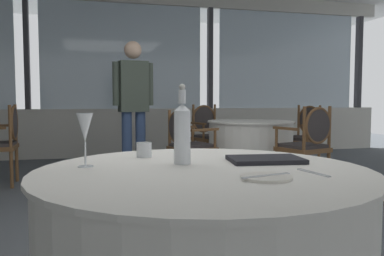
{
  "coord_description": "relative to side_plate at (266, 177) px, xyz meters",
  "views": [
    {
      "loc": [
        -0.55,
        -2.78,
        1.01
      ],
      "look_at": [
        -0.14,
        -1.14,
        0.89
      ],
      "focal_mm": 37.15,
      "sensor_mm": 36.0,
      "label": 1
    }
  ],
  "objects": [
    {
      "name": "dining_chair_1_0",
      "position": [
        1.13,
        4.55,
        -0.2
      ],
      "size": [
        0.62,
        0.58,
        0.94
      ],
      "rotation": [
        0.0,
        0.0,
        5.02
      ],
      "color": "brown",
      "rests_on": "ground_plane"
    },
    {
      "name": "background_table_1",
      "position": [
        1.43,
        3.6,
        -0.37
      ],
      "size": [
        1.14,
        1.14,
        0.73
      ],
      "color": "silver",
      "rests_on": "ground_plane"
    },
    {
      "name": "dinner_fork",
      "position": [
        0.22,
        0.05,
        -0.0
      ],
      "size": [
        0.04,
        0.18,
        0.0
      ],
      "primitive_type": "cube",
      "rotation": [
        0.0,
        0.0,
        1.72
      ],
      "color": "silver",
      "rests_on": "foreground_table"
    },
    {
      "name": "side_plate",
      "position": [
        0.0,
        0.0,
        0.0
      ],
      "size": [
        0.18,
        0.18,
        0.01
      ],
      "primitive_type": "cylinder",
      "color": "silver",
      "rests_on": "foreground_table"
    },
    {
      "name": "dining_chair_1_1",
      "position": [
        0.49,
        3.3,
        -0.21
      ],
      "size": [
        0.58,
        0.62,
        0.89
      ],
      "rotation": [
        0.0,
        0.0,
        6.59
      ],
      "color": "brown",
      "rests_on": "ground_plane"
    },
    {
      "name": "water_tumbler",
      "position": [
        -0.35,
        0.64,
        0.03
      ],
      "size": [
        0.07,
        0.07,
        0.07
      ],
      "primitive_type": "cylinder",
      "color": "white",
      "rests_on": "foreground_table"
    },
    {
      "name": "dining_chair_1_2",
      "position": [
        1.73,
        2.65,
        -0.18
      ],
      "size": [
        0.62,
        0.58,
        0.94
      ],
      "rotation": [
        0.0,
        0.0,
        8.16
      ],
      "color": "brown",
      "rests_on": "ground_plane"
    },
    {
      "name": "butter_knife",
      "position": [
        0.0,
        0.0,
        0.01
      ],
      "size": [
        0.21,
        0.07,
        0.0
      ],
      "primitive_type": "cube",
      "rotation": [
        0.0,
        0.0,
        0.25
      ],
      "color": "silver",
      "rests_on": "foreground_table"
    },
    {
      "name": "menu_book",
      "position": [
        0.16,
        0.36,
        0.01
      ],
      "size": [
        0.35,
        0.25,
        0.02
      ],
      "primitive_type": "cube",
      "rotation": [
        0.0,
        0.0,
        -0.11
      ],
      "color": "black",
      "rests_on": "foreground_table"
    },
    {
      "name": "ground_plane",
      "position": [
        -0.05,
        1.49,
        -0.74
      ],
      "size": [
        15.22,
        15.22,
        0.0
      ],
      "primitive_type": "plane",
      "color": "#4C5156"
    },
    {
      "name": "wine_glass",
      "position": [
        -0.63,
        0.41,
        0.15
      ],
      "size": [
        0.07,
        0.07,
        0.22
      ],
      "color": "white",
      "rests_on": "foreground_table"
    },
    {
      "name": "water_bottle",
      "position": [
        -0.22,
        0.39,
        0.14
      ],
      "size": [
        0.07,
        0.07,
        0.35
      ],
      "color": "white",
      "rests_on": "foreground_table"
    },
    {
      "name": "window_wall_far",
      "position": [
        -0.05,
        5.89,
        0.44
      ],
      "size": [
        10.2,
        0.14,
        2.96
      ],
      "color": "beige",
      "rests_on": "ground_plane"
    },
    {
      "name": "diner_person_1",
      "position": [
        -0.09,
        3.82,
        0.27
      ],
      "size": [
        0.52,
        0.26,
        1.75
      ],
      "rotation": [
        0.0,
        0.0,
        1.74
      ],
      "color": "#334770",
      "rests_on": "ground_plane"
    },
    {
      "name": "dining_chair_1_3",
      "position": [
        2.38,
        3.9,
        -0.2
      ],
      "size": [
        0.58,
        0.62,
        0.93
      ],
      "rotation": [
        0.0,
        0.0,
        9.73
      ],
      "color": "brown",
      "rests_on": "ground_plane"
    },
    {
      "name": "dining_chair_0_2",
      "position": [
        -1.62,
        3.75,
        -0.17
      ],
      "size": [
        0.48,
        0.55,
        0.95
      ],
      "rotation": [
        0.0,
        0.0,
        9.45
      ],
      "color": "brown",
      "rests_on": "ground_plane"
    }
  ]
}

